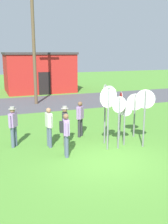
{
  "coord_description": "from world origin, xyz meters",
  "views": [
    {
      "loc": [
        -3.83,
        -8.02,
        3.93
      ],
      "look_at": [
        0.2,
        2.49,
        1.3
      ],
      "focal_mm": 41.45,
      "sensor_mm": 36.0,
      "label": 1
    }
  ],
  "objects_px": {
    "stop_sign_far_back": "(125,116)",
    "stop_sign_rear_left": "(108,106)",
    "stop_sign_rear_right": "(105,104)",
    "stop_sign_low_front": "(145,108)",
    "stop_sign_leaning_left": "(119,114)",
    "person_in_blue": "(13,124)",
    "person_with_sunhat": "(49,125)",
    "utility_pole": "(34,45)",
    "person_holding_notes": "(65,124)",
    "stop_sign_leaning_right": "(121,107)",
    "person_near_signs": "(66,132)",
    "stop_sign_nearest": "(135,108)",
    "person_on_left": "(80,117)"
  },
  "relations": [
    {
      "from": "stop_sign_rear_left",
      "to": "person_holding_notes",
      "type": "distance_m",
      "value": 2.0
    },
    {
      "from": "stop_sign_far_back",
      "to": "stop_sign_rear_left",
      "type": "height_order",
      "value": "stop_sign_rear_left"
    },
    {
      "from": "stop_sign_rear_right",
      "to": "stop_sign_leaning_left",
      "type": "xyz_separation_m",
      "value": [
        0.26,
        -0.77,
        -0.29
      ]
    },
    {
      "from": "stop_sign_low_front",
      "to": "person_with_sunhat",
      "type": "xyz_separation_m",
      "value": [
        -3.7,
        1.41,
        -0.73
      ]
    },
    {
      "from": "stop_sign_low_front",
      "to": "stop_sign_nearest",
      "type": "relative_size",
      "value": 1.18
    },
    {
      "from": "stop_sign_far_back",
      "to": "person_near_signs",
      "type": "distance_m",
      "value": 2.72
    },
    {
      "from": "stop_sign_leaning_left",
      "to": "person_holding_notes",
      "type": "xyz_separation_m",
      "value": [
        -1.96,
        1.07,
        -0.49
      ]
    },
    {
      "from": "person_with_sunhat",
      "to": "stop_sign_rear_right",
      "type": "bearing_deg",
      "value": -10.86
    },
    {
      "from": "stop_sign_rear_left",
      "to": "person_holding_notes",
      "type": "height_order",
      "value": "stop_sign_rear_left"
    },
    {
      "from": "stop_sign_leaning_right",
      "to": "stop_sign_leaning_left",
      "type": "bearing_deg",
      "value": -121.85
    },
    {
      "from": "stop_sign_leaning_right",
      "to": "stop_sign_nearest",
      "type": "xyz_separation_m",
      "value": [
        0.75,
        0.01,
        -0.11
      ]
    },
    {
      "from": "stop_sign_leaning_left",
      "to": "person_in_blue",
      "type": "relative_size",
      "value": 1.26
    },
    {
      "from": "stop_sign_leaning_right",
      "to": "stop_sign_nearest",
      "type": "bearing_deg",
      "value": 0.92
    },
    {
      "from": "stop_sign_nearest",
      "to": "person_with_sunhat",
      "type": "xyz_separation_m",
      "value": [
        -4.03,
        0.14,
        -0.46
      ]
    },
    {
      "from": "person_on_left",
      "to": "stop_sign_leaning_right",
      "type": "bearing_deg",
      "value": -30.91
    },
    {
      "from": "stop_sign_rear_left",
      "to": "person_near_signs",
      "type": "xyz_separation_m",
      "value": [
        -1.82,
        -0.11,
        -0.86
      ]
    },
    {
      "from": "stop_sign_low_front",
      "to": "stop_sign_nearest",
      "type": "height_order",
      "value": "stop_sign_low_front"
    },
    {
      "from": "person_with_sunhat",
      "to": "person_on_left",
      "type": "relative_size",
      "value": 1.0
    },
    {
      "from": "utility_pole",
      "to": "stop_sign_nearest",
      "type": "bearing_deg",
      "value": -73.74
    },
    {
      "from": "stop_sign_nearest",
      "to": "stop_sign_far_back",
      "type": "bearing_deg",
      "value": -140.3
    },
    {
      "from": "stop_sign_rear_right",
      "to": "stop_sign_low_front",
      "type": "distance_m",
      "value": 1.66
    },
    {
      "from": "stop_sign_leaning_left",
      "to": "stop_sign_rear_left",
      "type": "bearing_deg",
      "value": 171.39
    },
    {
      "from": "utility_pole",
      "to": "person_holding_notes",
      "type": "xyz_separation_m",
      "value": [
        -0.58,
        -9.61,
        -3.4
      ]
    },
    {
      "from": "stop_sign_low_front",
      "to": "person_on_left",
      "type": "bearing_deg",
      "value": 132.39
    },
    {
      "from": "stop_sign_rear_right",
      "to": "person_in_blue",
      "type": "xyz_separation_m",
      "value": [
        -3.74,
        0.99,
        -0.78
      ]
    },
    {
      "from": "stop_sign_leaning_right",
      "to": "stop_sign_low_front",
      "type": "relative_size",
      "value": 0.9
    },
    {
      "from": "stop_sign_rear_right",
      "to": "stop_sign_far_back",
      "type": "relative_size",
      "value": 1.34
    },
    {
      "from": "stop_sign_leaning_right",
      "to": "stop_sign_low_front",
      "type": "distance_m",
      "value": 1.34
    },
    {
      "from": "stop_sign_rear_right",
      "to": "stop_sign_far_back",
      "type": "xyz_separation_m",
      "value": [
        0.68,
        -0.52,
        -0.47
      ]
    },
    {
      "from": "stop_sign_rear_left",
      "to": "stop_sign_leaning_right",
      "type": "relative_size",
      "value": 1.2
    },
    {
      "from": "stop_sign_nearest",
      "to": "person_in_blue",
      "type": "bearing_deg",
      "value": 172.92
    },
    {
      "from": "stop_sign_far_back",
      "to": "stop_sign_leaning_left",
      "type": "bearing_deg",
      "value": -149.09
    },
    {
      "from": "stop_sign_leaning_left",
      "to": "person_on_left",
      "type": "relative_size",
      "value": 1.3
    },
    {
      "from": "stop_sign_far_back",
      "to": "person_holding_notes",
      "type": "height_order",
      "value": "stop_sign_far_back"
    },
    {
      "from": "stop_sign_rear_left",
      "to": "stop_sign_rear_right",
      "type": "bearing_deg",
      "value": 74.39
    },
    {
      "from": "stop_sign_nearest",
      "to": "utility_pole",
      "type": "bearing_deg",
      "value": 106.26
    },
    {
      "from": "stop_sign_leaning_left",
      "to": "person_near_signs",
      "type": "relative_size",
      "value": 1.3
    },
    {
      "from": "stop_sign_rear_left",
      "to": "stop_sign_leaning_left",
      "type": "height_order",
      "value": "stop_sign_rear_left"
    },
    {
      "from": "stop_sign_low_front",
      "to": "person_in_blue",
      "type": "relative_size",
      "value": 1.41
    },
    {
      "from": "person_in_blue",
      "to": "person_near_signs",
      "type": "xyz_separation_m",
      "value": [
        1.73,
        -1.79,
        -0.0
      ]
    },
    {
      "from": "stop_sign_leaning_left",
      "to": "stop_sign_rear_right",
      "type": "bearing_deg",
      "value": 108.88
    },
    {
      "from": "stop_sign_low_front",
      "to": "person_near_signs",
      "type": "distance_m",
      "value": 3.44
    },
    {
      "from": "stop_sign_far_back",
      "to": "utility_pole",
      "type": "bearing_deg",
      "value": 99.77
    },
    {
      "from": "stop_sign_leaning_right",
      "to": "stop_sign_rear_right",
      "type": "bearing_deg",
      "value": -162.01
    },
    {
      "from": "stop_sign_rear_right",
      "to": "person_with_sunhat",
      "type": "xyz_separation_m",
      "value": [
        -2.35,
        0.45,
        -0.81
      ]
    },
    {
      "from": "utility_pole",
      "to": "stop_sign_rear_right",
      "type": "xyz_separation_m",
      "value": [
        1.12,
        -9.9,
        -2.62
      ]
    },
    {
      "from": "stop_sign_low_front",
      "to": "stop_sign_nearest",
      "type": "bearing_deg",
      "value": 75.54
    },
    {
      "from": "stop_sign_leaning_left",
      "to": "person_near_signs",
      "type": "distance_m",
      "value": 2.33
    },
    {
      "from": "person_on_left",
      "to": "person_near_signs",
      "type": "xyz_separation_m",
      "value": [
        -1.34,
        -2.06,
        0.03
      ]
    },
    {
      "from": "stop_sign_nearest",
      "to": "person_near_signs",
      "type": "distance_m",
      "value": 3.88
    }
  ]
}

